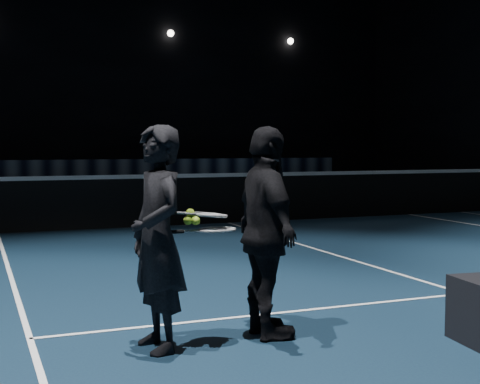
{
  "coord_description": "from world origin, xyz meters",
  "views": [
    {
      "loc": [
        -4.49,
        -11.6,
        1.47
      ],
      "look_at": [
        -2.64,
        -7.01,
        1.12
      ],
      "focal_mm": 50.0,
      "sensor_mm": 36.0,
      "label": 1
    }
  ],
  "objects_px": {
    "player_a": "(157,238)",
    "player_b": "(267,233)",
    "racket_upper": "(209,215)",
    "racket_lower": "(217,230)",
    "tennis_balls": "(191,218)"
  },
  "relations": [
    {
      "from": "player_a",
      "to": "player_b",
      "type": "distance_m",
      "value": 0.85
    },
    {
      "from": "player_a",
      "to": "player_b",
      "type": "height_order",
      "value": "same"
    },
    {
      "from": "racket_upper",
      "to": "racket_lower",
      "type": "bearing_deg",
      "value": -42.66
    },
    {
      "from": "racket_upper",
      "to": "player_a",
      "type": "bearing_deg",
      "value": -178.29
    },
    {
      "from": "racket_lower",
      "to": "racket_upper",
      "type": "bearing_deg",
      "value": 141.34
    },
    {
      "from": "racket_upper",
      "to": "tennis_balls",
      "type": "bearing_deg",
      "value": -170.43
    },
    {
      "from": "player_b",
      "to": "tennis_balls",
      "type": "xyz_separation_m",
      "value": [
        -0.59,
        0.01,
        0.13
      ]
    },
    {
      "from": "player_b",
      "to": "racket_lower",
      "type": "distance_m",
      "value": 0.4
    },
    {
      "from": "racket_upper",
      "to": "tennis_balls",
      "type": "distance_m",
      "value": 0.15
    },
    {
      "from": "player_b",
      "to": "racket_upper",
      "type": "distance_m",
      "value": 0.48
    },
    {
      "from": "racket_lower",
      "to": "tennis_balls",
      "type": "bearing_deg",
      "value": 178.53
    },
    {
      "from": "player_a",
      "to": "tennis_balls",
      "type": "xyz_separation_m",
      "value": [
        0.26,
        0.0,
        0.13
      ]
    },
    {
      "from": "player_b",
      "to": "racket_lower",
      "type": "xyz_separation_m",
      "value": [
        -0.4,
        0.0,
        0.04
      ]
    },
    {
      "from": "racket_lower",
      "to": "tennis_balls",
      "type": "distance_m",
      "value": 0.22
    },
    {
      "from": "tennis_balls",
      "to": "player_b",
      "type": "bearing_deg",
      "value": -0.97
    }
  ]
}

